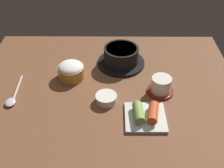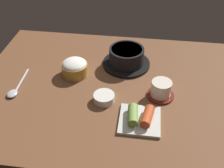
% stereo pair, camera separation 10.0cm
% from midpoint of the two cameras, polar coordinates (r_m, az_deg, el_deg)
% --- Properties ---
extents(dining_table, '(1.00, 0.76, 0.02)m').
position_cam_midpoint_polar(dining_table, '(1.04, -3.84, -1.12)').
color(dining_table, brown).
rests_on(dining_table, ground).
extents(stone_pot, '(0.20, 0.20, 0.08)m').
position_cam_midpoint_polar(stone_pot, '(1.13, -0.63, 5.64)').
color(stone_pot, black).
rests_on(stone_pot, dining_table).
extents(rice_bowl, '(0.10, 0.10, 0.07)m').
position_cam_midpoint_polar(rice_bowl, '(1.08, -11.13, 2.71)').
color(rice_bowl, '#B78C38').
rests_on(rice_bowl, dining_table).
extents(tea_cup_with_saucer, '(0.10, 0.10, 0.06)m').
position_cam_midpoint_polar(tea_cup_with_saucer, '(1.00, 7.31, -0.44)').
color(tea_cup_with_saucer, maroon).
rests_on(tea_cup_with_saucer, dining_table).
extents(banchan_cup_center, '(0.07, 0.07, 0.03)m').
position_cam_midpoint_polar(banchan_cup_center, '(0.96, -3.91, -3.08)').
color(banchan_cup_center, white).
rests_on(banchan_cup_center, dining_table).
extents(kimchi_plate, '(0.13, 0.13, 0.04)m').
position_cam_midpoint_polar(kimchi_plate, '(0.90, 3.82, -6.58)').
color(kimchi_plate, silver).
rests_on(kimchi_plate, dining_table).
extents(spoon, '(0.04, 0.18, 0.01)m').
position_cam_midpoint_polar(spoon, '(1.05, -22.51, -2.79)').
color(spoon, '#B7B7BC').
rests_on(spoon, dining_table).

